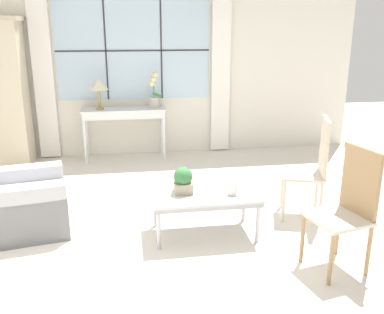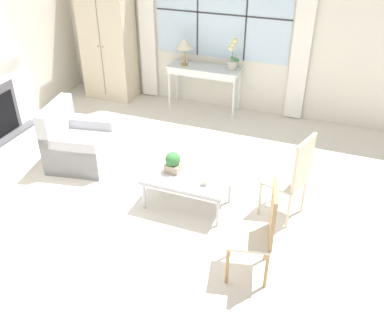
% 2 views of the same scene
% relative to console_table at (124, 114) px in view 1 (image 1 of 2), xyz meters
% --- Properties ---
extents(ground_plane, '(14.00, 14.00, 0.00)m').
position_rel_console_table_xyz_m(ground_plane, '(0.20, -2.73, -0.71)').
color(ground_plane, silver).
extents(wall_back_windowed, '(7.20, 0.14, 2.80)m').
position_rel_console_table_xyz_m(wall_back_windowed, '(0.20, 0.30, 0.69)').
color(wall_back_windowed, silver).
rests_on(wall_back_windowed, ground_plane).
extents(console_table, '(1.27, 0.43, 0.80)m').
position_rel_console_table_xyz_m(console_table, '(0.00, 0.00, 0.00)').
color(console_table, silver).
rests_on(console_table, ground_plane).
extents(table_lamp, '(0.30, 0.30, 0.47)m').
position_rel_console_table_xyz_m(table_lamp, '(-0.36, -0.03, 0.46)').
color(table_lamp, '#9E7F47').
rests_on(table_lamp, console_table).
extents(potted_orchid, '(0.21, 0.17, 0.54)m').
position_rel_console_table_xyz_m(potted_orchid, '(0.47, 0.05, 0.30)').
color(potted_orchid, '#BCB7AD').
rests_on(potted_orchid, console_table).
extents(armchair_upholstered, '(0.94, 0.97, 0.89)m').
position_rel_console_table_xyz_m(armchair_upholstered, '(-1.06, -2.35, -0.41)').
color(armchair_upholstered, '#B2B2B7').
rests_on(armchair_upholstered, ground_plane).
extents(side_chair_wooden, '(0.56, 0.56, 1.10)m').
position_rel_console_table_xyz_m(side_chair_wooden, '(1.97, -2.50, -0.09)').
color(side_chair_wooden, beige).
rests_on(side_chair_wooden, ground_plane).
extents(accent_chair_wooden, '(0.52, 0.52, 1.06)m').
position_rel_console_table_xyz_m(accent_chair_wooden, '(1.83, -3.52, -0.11)').
color(accent_chair_wooden, beige).
rests_on(accent_chair_wooden, ground_plane).
extents(coffee_table, '(1.05, 0.59, 0.44)m').
position_rel_console_table_xyz_m(coffee_table, '(0.76, -2.73, -0.32)').
color(coffee_table, '#BCBCC1').
rests_on(coffee_table, ground_plane).
extents(potted_plant_small, '(0.19, 0.19, 0.26)m').
position_rel_console_table_xyz_m(potted_plant_small, '(0.55, -2.69, -0.14)').
color(potted_plant_small, tan).
rests_on(potted_plant_small, coffee_table).
extents(pillar_candle, '(0.12, 0.12, 0.12)m').
position_rel_console_table_xyz_m(pillar_candle, '(1.02, -2.81, -0.22)').
color(pillar_candle, silver).
rests_on(pillar_candle, coffee_table).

